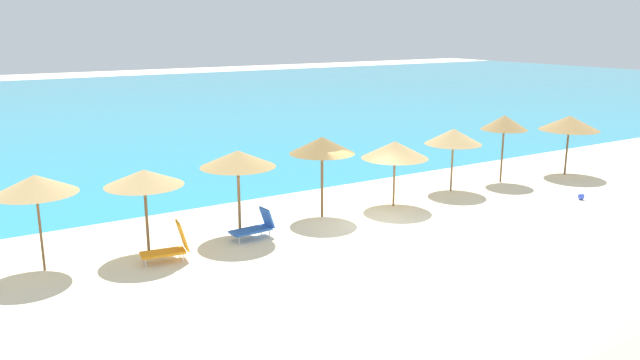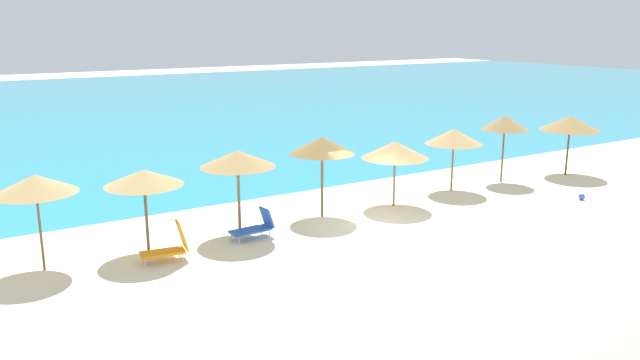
{
  "view_description": "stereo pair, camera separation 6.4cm",
  "coord_description": "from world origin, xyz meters",
  "px_view_note": "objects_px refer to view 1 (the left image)",
  "views": [
    {
      "loc": [
        -12.59,
        -16.35,
        6.7
      ],
      "look_at": [
        -1.45,
        1.33,
        1.53
      ],
      "focal_mm": 35.35,
      "sensor_mm": 36.0,
      "label": 1
    },
    {
      "loc": [
        -12.53,
        -16.38,
        6.7
      ],
      "look_at": [
        -1.45,
        1.33,
        1.53
      ],
      "focal_mm": 35.35,
      "sensor_mm": 36.0,
      "label": 2
    }
  ],
  "objects_px": {
    "beach_umbrella_5": "(395,150)",
    "beach_umbrella_1": "(35,184)",
    "beach_umbrella_3": "(238,159)",
    "lounge_chair_1": "(255,227)",
    "beach_umbrella_7": "(504,123)",
    "beach_ball": "(581,196)",
    "beach_umbrella_8": "(569,123)",
    "beach_umbrella_6": "(453,137)",
    "lounge_chair_0": "(170,246)",
    "beach_umbrella_2": "(144,178)",
    "beach_umbrella_4": "(322,145)"
  },
  "relations": [
    {
      "from": "beach_umbrella_8",
      "to": "beach_umbrella_1",
      "type": "bearing_deg",
      "value": 179.22
    },
    {
      "from": "beach_umbrella_1",
      "to": "beach_umbrella_3",
      "type": "distance_m",
      "value": 5.95
    },
    {
      "from": "beach_umbrella_6",
      "to": "beach_ball",
      "type": "xyz_separation_m",
      "value": [
        3.39,
        -3.73,
        -2.15
      ]
    },
    {
      "from": "beach_umbrella_7",
      "to": "beach_ball",
      "type": "distance_m",
      "value": 4.49
    },
    {
      "from": "beach_umbrella_3",
      "to": "beach_umbrella_1",
      "type": "bearing_deg",
      "value": 178.46
    },
    {
      "from": "beach_umbrella_7",
      "to": "beach_umbrella_8",
      "type": "relative_size",
      "value": 1.08
    },
    {
      "from": "beach_umbrella_1",
      "to": "beach_umbrella_7",
      "type": "relative_size",
      "value": 0.94
    },
    {
      "from": "beach_umbrella_3",
      "to": "lounge_chair_1",
      "type": "distance_m",
      "value": 2.25
    },
    {
      "from": "beach_umbrella_8",
      "to": "beach_umbrella_7",
      "type": "bearing_deg",
      "value": 170.37
    },
    {
      "from": "beach_umbrella_3",
      "to": "beach_ball",
      "type": "height_order",
      "value": "beach_umbrella_3"
    },
    {
      "from": "beach_umbrella_6",
      "to": "lounge_chair_1",
      "type": "bearing_deg",
      "value": -173.88
    },
    {
      "from": "beach_umbrella_6",
      "to": "lounge_chair_0",
      "type": "distance_m",
      "value": 12.73
    },
    {
      "from": "beach_umbrella_3",
      "to": "beach_ball",
      "type": "bearing_deg",
      "value": -13.86
    },
    {
      "from": "lounge_chair_0",
      "to": "beach_umbrella_3",
      "type": "bearing_deg",
      "value": -60.53
    },
    {
      "from": "beach_umbrella_6",
      "to": "beach_umbrella_8",
      "type": "relative_size",
      "value": 0.96
    },
    {
      "from": "beach_umbrella_1",
      "to": "lounge_chair_0",
      "type": "bearing_deg",
      "value": -20.52
    },
    {
      "from": "beach_umbrella_8",
      "to": "beach_ball",
      "type": "distance_m",
      "value": 4.95
    },
    {
      "from": "beach_umbrella_8",
      "to": "lounge_chair_1",
      "type": "relative_size",
      "value": 1.89
    },
    {
      "from": "beach_umbrella_3",
      "to": "beach_umbrella_4",
      "type": "distance_m",
      "value": 3.38
    },
    {
      "from": "beach_umbrella_6",
      "to": "beach_umbrella_8",
      "type": "height_order",
      "value": "beach_umbrella_8"
    },
    {
      "from": "beach_umbrella_2",
      "to": "beach_umbrella_5",
      "type": "xyz_separation_m",
      "value": [
        9.42,
        0.07,
        -0.17
      ]
    },
    {
      "from": "beach_umbrella_3",
      "to": "beach_umbrella_8",
      "type": "relative_size",
      "value": 1.04
    },
    {
      "from": "beach_umbrella_1",
      "to": "beach_umbrella_8",
      "type": "relative_size",
      "value": 1.01
    },
    {
      "from": "beach_umbrella_3",
      "to": "beach_umbrella_5",
      "type": "bearing_deg",
      "value": -0.27
    },
    {
      "from": "beach_umbrella_7",
      "to": "lounge_chair_1",
      "type": "relative_size",
      "value": 2.04
    },
    {
      "from": "beach_umbrella_5",
      "to": "beach_umbrella_6",
      "type": "distance_m",
      "value": 3.47
    },
    {
      "from": "beach_umbrella_7",
      "to": "lounge_chair_0",
      "type": "relative_size",
      "value": 2.06
    },
    {
      "from": "beach_umbrella_3",
      "to": "lounge_chair_0",
      "type": "bearing_deg",
      "value": -158.81
    },
    {
      "from": "beach_umbrella_2",
      "to": "beach_ball",
      "type": "xyz_separation_m",
      "value": [
        16.25,
        -3.15,
        -2.22
      ]
    },
    {
      "from": "beach_umbrella_2",
      "to": "beach_umbrella_7",
      "type": "distance_m",
      "value": 15.8
    },
    {
      "from": "beach_umbrella_8",
      "to": "beach_ball",
      "type": "relative_size",
      "value": 10.55
    },
    {
      "from": "beach_umbrella_8",
      "to": "lounge_chair_0",
      "type": "height_order",
      "value": "beach_umbrella_8"
    },
    {
      "from": "beach_umbrella_7",
      "to": "lounge_chair_0",
      "type": "bearing_deg",
      "value": -174.4
    },
    {
      "from": "beach_umbrella_2",
      "to": "beach_ball",
      "type": "relative_size",
      "value": 10.07
    },
    {
      "from": "beach_umbrella_4",
      "to": "lounge_chair_0",
      "type": "height_order",
      "value": "beach_umbrella_4"
    },
    {
      "from": "lounge_chair_1",
      "to": "beach_umbrella_1",
      "type": "bearing_deg",
      "value": 79.78
    },
    {
      "from": "beach_umbrella_7",
      "to": "beach_umbrella_8",
      "type": "distance_m",
      "value": 3.63
    },
    {
      "from": "beach_umbrella_2",
      "to": "beach_umbrella_4",
      "type": "bearing_deg",
      "value": 3.63
    },
    {
      "from": "beach_umbrella_4",
      "to": "beach_umbrella_7",
      "type": "height_order",
      "value": "beach_umbrella_7"
    },
    {
      "from": "lounge_chair_1",
      "to": "beach_ball",
      "type": "relative_size",
      "value": 5.6
    },
    {
      "from": "beach_umbrella_6",
      "to": "beach_umbrella_7",
      "type": "xyz_separation_m",
      "value": [
        2.94,
        -0.01,
        0.33
      ]
    },
    {
      "from": "beach_umbrella_8",
      "to": "lounge_chair_1",
      "type": "distance_m",
      "value": 16.14
    },
    {
      "from": "beach_umbrella_2",
      "to": "beach_umbrella_8",
      "type": "xyz_separation_m",
      "value": [
        19.36,
        -0.04,
        0.04
      ]
    },
    {
      "from": "beach_umbrella_5",
      "to": "beach_umbrella_1",
      "type": "bearing_deg",
      "value": 179.11
    },
    {
      "from": "beach_umbrella_7",
      "to": "beach_ball",
      "type": "height_order",
      "value": "beach_umbrella_7"
    },
    {
      "from": "beach_ball",
      "to": "beach_umbrella_6",
      "type": "bearing_deg",
      "value": 132.33
    },
    {
      "from": "beach_umbrella_5",
      "to": "beach_ball",
      "type": "relative_size",
      "value": 9.74
    },
    {
      "from": "beach_umbrella_2",
      "to": "beach_umbrella_6",
      "type": "distance_m",
      "value": 12.86
    },
    {
      "from": "beach_umbrella_3",
      "to": "lounge_chair_1",
      "type": "xyz_separation_m",
      "value": [
        0.3,
        -0.54,
        -2.16
      ]
    },
    {
      "from": "lounge_chair_1",
      "to": "beach_umbrella_4",
      "type": "bearing_deg",
      "value": -78.35
    }
  ]
}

